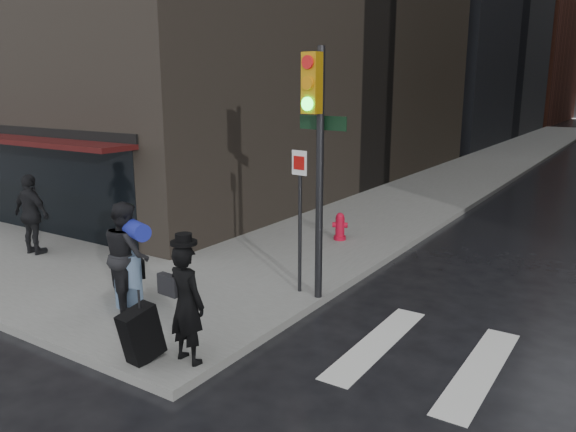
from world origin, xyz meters
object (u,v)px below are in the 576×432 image
object	(u,v)px
man_jeans	(127,254)
man_greycoat	(32,215)
fire_hydrant	(340,228)
traffic_light	(315,141)
man_overcoat	(177,308)

from	to	relation	value
man_jeans	man_greycoat	bearing A→B (deg)	16.64
man_jeans	man_greycoat	world-z (taller)	man_jeans
fire_hydrant	man_greycoat	bearing A→B (deg)	-137.44
traffic_light	fire_hydrant	world-z (taller)	traffic_light
man_greycoat	fire_hydrant	size ratio (longest dim) A/B	2.66
man_overcoat	fire_hydrant	xyz separation A→B (m)	(-1.11, 6.97, -0.49)
man_greycoat	traffic_light	size ratio (longest dim) A/B	0.42
fire_hydrant	traffic_light	bearing A→B (deg)	-68.97
man_jeans	traffic_light	xyz separation A→B (m)	(2.56, 2.09, 1.95)
man_overcoat	man_greycoat	world-z (taller)	man_overcoat
man_greycoat	traffic_light	bearing A→B (deg)	-174.33
man_overcoat	fire_hydrant	size ratio (longest dim) A/B	2.73
man_jeans	fire_hydrant	size ratio (longest dim) A/B	2.69
man_overcoat	man_greycoat	size ratio (longest dim) A/B	1.02
man_greycoat	fire_hydrant	bearing A→B (deg)	-141.07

